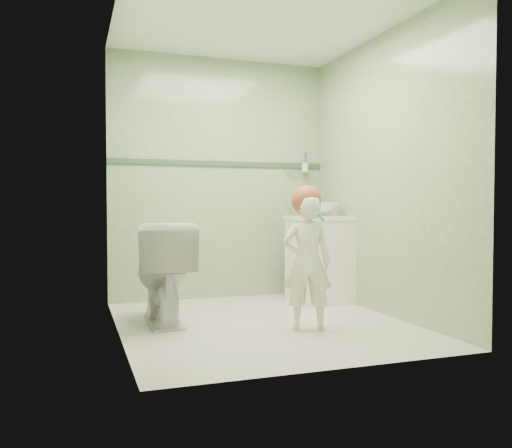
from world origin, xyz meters
name	(u,v)px	position (x,y,z in m)	size (l,w,h in m)	color
ground	(262,323)	(0.00, 0.00, 0.00)	(2.50, 2.50, 0.00)	beige
room_shell	(262,171)	(0.00, 0.00, 1.20)	(2.50, 2.54, 2.40)	#7BA373
trim_stripe	(220,164)	(0.00, 1.24, 1.35)	(2.20, 0.02, 0.05)	#335036
vanity	(320,260)	(0.84, 0.70, 0.40)	(0.52, 0.50, 0.80)	white
counter	(320,218)	(0.84, 0.70, 0.81)	(0.54, 0.52, 0.04)	white
basin	(320,209)	(0.84, 0.70, 0.89)	(0.37, 0.37, 0.13)	white
faucet	(312,201)	(0.84, 0.89, 0.97)	(0.03, 0.13, 0.18)	silver
cup_holder	(304,167)	(0.89, 1.18, 1.33)	(0.26, 0.07, 0.21)	silver
toilet	(163,273)	(-0.74, 0.27, 0.40)	(0.45, 0.78, 0.80)	white
toddler	(307,263)	(0.25, -0.31, 0.50)	(0.37, 0.24, 1.00)	silver
hair_cap	(306,200)	(0.25, -0.29, 0.97)	(0.22, 0.22, 0.22)	#9E4B32
teal_toothbrush	(320,217)	(0.28, -0.45, 0.85)	(0.11, 0.14, 0.08)	#17937C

